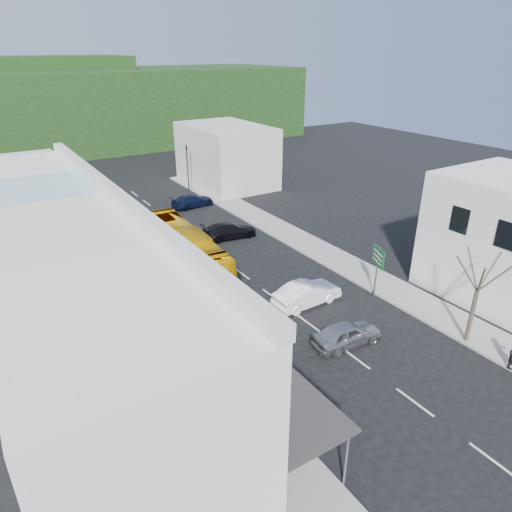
% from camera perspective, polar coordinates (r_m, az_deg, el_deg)
% --- Properties ---
extents(ground, '(120.00, 120.00, 0.00)m').
position_cam_1_polar(ground, '(28.18, 6.63, -8.39)').
color(ground, black).
rests_on(ground, ground).
extents(sidewalk_left, '(3.00, 52.00, 0.15)m').
position_cam_1_polar(sidewalk_left, '(32.86, -14.98, -3.84)').
color(sidewalk_left, gray).
rests_on(sidewalk_left, ground).
extents(sidewalk_right, '(3.00, 52.00, 0.15)m').
position_cam_1_polar(sidewalk_right, '(39.23, 6.12, 1.68)').
color(sidewalk_right, gray).
rests_on(sidewalk_right, ground).
extents(shopfront_row, '(8.25, 30.00, 8.00)m').
position_cam_1_polar(shopfront_row, '(25.83, -22.84, -3.35)').
color(shopfront_row, silver).
rests_on(shopfront_row, ground).
extents(distant_block_left, '(8.00, 10.00, 6.00)m').
position_cam_1_polar(distant_block_left, '(46.82, -27.39, 6.66)').
color(distant_block_left, '#B7B2A8').
rests_on(distant_block_left, ground).
extents(distant_block_right, '(8.00, 12.00, 7.00)m').
position_cam_1_polar(distant_block_right, '(56.04, -3.77, 12.45)').
color(distant_block_right, '#B7B2A8').
rests_on(distant_block_right, ground).
extents(hillside, '(80.00, 26.00, 14.00)m').
position_cam_1_polar(hillside, '(84.73, -23.96, 16.86)').
color(hillside, black).
rests_on(hillside, ground).
extents(bus, '(3.12, 11.72, 3.10)m').
position_cam_1_polar(bus, '(33.93, -9.09, 0.44)').
color(bus, '#F7AE02').
rests_on(bus, ground).
extents(car_silver, '(4.54, 2.17, 1.40)m').
position_cam_1_polar(car_silver, '(26.33, 11.24, -9.53)').
color(car_silver, '#9F9FA3').
rests_on(car_silver, ground).
extents(car_white, '(4.45, 1.93, 1.40)m').
position_cam_1_polar(car_white, '(29.80, 6.37, -4.82)').
color(car_white, white).
rests_on(car_white, ground).
extents(car_red, '(4.80, 2.44, 1.40)m').
position_cam_1_polar(car_red, '(27.35, -3.04, -7.61)').
color(car_red, maroon).
rests_on(car_red, ground).
extents(car_black_near, '(4.70, 2.42, 1.40)m').
position_cam_1_polar(car_black_near, '(40.02, -3.34, 3.23)').
color(car_black_near, black).
rests_on(car_black_near, ground).
extents(car_black_far, '(4.55, 2.22, 1.40)m').
position_cam_1_polar(car_black_far, '(44.16, -15.11, 4.48)').
color(car_black_far, black).
rests_on(car_black_far, ground).
extents(car_navy_far, '(4.65, 2.25, 1.40)m').
position_cam_1_polar(car_navy_far, '(48.48, -7.96, 6.89)').
color(car_navy_far, black).
rests_on(car_navy_far, ground).
extents(pedestrian_left, '(0.60, 0.71, 1.70)m').
position_cam_1_polar(pedestrian_left, '(26.23, -11.80, -8.94)').
color(pedestrian_left, black).
rests_on(pedestrian_left, sidewalk_left).
extents(direction_sign, '(1.37, 1.76, 3.63)m').
position_cam_1_polar(direction_sign, '(31.06, 14.83, -1.94)').
color(direction_sign, '#135C29').
rests_on(direction_sign, ground).
extents(street_tree, '(3.24, 3.24, 6.62)m').
position_cam_1_polar(street_tree, '(27.39, 25.91, -3.97)').
color(street_tree, '#392E24').
rests_on(street_tree, ground).
extents(traffic_signal, '(0.77, 1.18, 5.33)m').
position_cam_1_polar(traffic_signal, '(53.96, -8.55, 10.85)').
color(traffic_signal, black).
rests_on(traffic_signal, ground).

